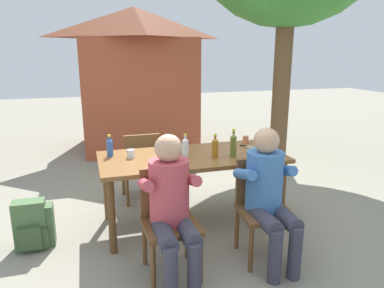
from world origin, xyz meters
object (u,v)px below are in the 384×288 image
Objects in this scene: chair_far_left at (141,163)px; bottle_blue at (110,147)px; brick_kiosk at (136,76)px; bottle_amber at (215,147)px; bottle_olive at (233,145)px; cup_glass at (131,154)px; backpack_by_near_side at (30,226)px; backpack_by_far_side at (35,227)px; table_knife at (248,147)px; cup_terracotta at (246,140)px; chair_near_left at (169,215)px; person_in_white_shirt at (268,190)px; person_in_plaid_shirt at (171,201)px; bottle_clear at (185,147)px; dining_table at (192,163)px; chair_near_right at (262,203)px.

chair_far_left is 3.91× the size of bottle_blue.
bottle_amber is at bearing -86.00° from brick_kiosk.
cup_glass is at bearing 165.27° from bottle_olive.
backpack_by_far_side is (0.03, 0.03, -0.03)m from backpack_by_near_side.
cup_terracotta is at bearing 76.07° from table_knife.
chair_near_left is 1.59m from cup_terracotta.
backpack_by_near_side is (-1.97, 0.11, -0.66)m from bottle_olive.
backpack_by_far_side is (-1.97, 0.81, -0.46)m from person_in_white_shirt.
bottle_amber is 0.52× the size of backpack_by_near_side.
person_in_plaid_shirt is at bearing -135.36° from cup_terracotta.
bottle_clear is 0.49m from bottle_olive.
cup_glass reaches higher than backpack_by_near_side.
cup_terracotta is (0.74, 0.30, 0.13)m from dining_table.
bottle_amber is (1.01, -0.36, 0.01)m from bottle_blue.
dining_table is 6.51× the size of bottle_olive.
backpack_by_near_side is (-1.51, -0.05, -0.63)m from bottle_clear.
chair_near_right is 10.32× the size of cup_terracotta.
brick_kiosk reaches higher than table_knife.
cup_terracotta is at bearing 41.76° from chair_near_left.
chair_far_left reaches higher than backpack_by_near_side.
bottle_blue is at bearing 18.60° from backpack_by_far_side.
bottle_amber reaches higher than table_knife.
bottle_olive is (1.19, -0.39, 0.03)m from bottle_blue.
bottle_blue is at bearing -126.49° from chair_far_left.
bottle_blue is (-0.39, -0.52, 0.37)m from chair_far_left.
chair_far_left is 1.28m from cup_terracotta.
dining_table is 1.65m from backpack_by_near_side.
bottle_clear reaches higher than bottle_blue.
backpack_by_near_side is (-2.33, -0.36, -0.58)m from cup_terracotta.
bottle_clear is at bearing 64.40° from chair_near_left.
bottle_blue reaches higher than chair_near_left.
bottle_blue is at bearing 164.96° from dining_table.
dining_table is 8.15× the size of bottle_clear.
person_in_white_shirt is at bearing -7.36° from chair_near_left.
chair_near_right is at bearing -107.07° from table_knife.
bottle_blue is 2.64× the size of cup_terracotta.
brick_kiosk is at bearing 94.00° from bottle_amber.
person_in_white_shirt is (-0.01, -0.11, 0.17)m from chair_near_right.
bottle_amber is at bearing 107.73° from person_in_white_shirt.
dining_table is 1.59× the size of person_in_plaid_shirt.
cup_terracotta is 1.37m from cup_glass.
chair_near_right is 1.13m from cup_terracotta.
person_in_plaid_shirt reaches higher than cup_glass.
bottle_olive is 2.08m from backpack_by_near_side.
chair_far_left is 1.14m from bottle_amber.
dining_table is 0.87m from chair_far_left.
table_knife is at bearing 29.41° from bottle_amber.
cup_terracotta is at bearing 8.73° from cup_glass.
chair_near_left is at bearing -142.02° from table_knife.
backpack_by_near_side is at bearing -113.47° from brick_kiosk.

